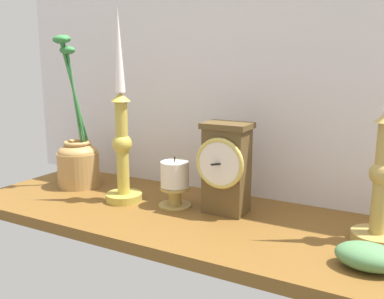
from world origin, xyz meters
The scene contains 8 objects.
ground_plane centered at (0.00, 0.00, -1.20)cm, with size 100.00×36.00×2.40cm, color brown.
back_wall centered at (0.00, 18.50, 32.50)cm, with size 120.00×2.00×65.00cm, color silver.
mantel_clock centered at (7.76, 4.33, 10.01)cm, with size 10.65×9.19×19.36cm.
candlestick_tall_left centered at (-16.07, 0.13, 14.62)cm, with size 8.36×8.36×43.13cm.
candlestick_tall_center centered at (37.74, 3.49, 13.09)cm, with size 8.78×8.78×44.76cm.
brass_vase_jar centered at (-33.75, 3.92, 7.74)cm, with size 10.60×10.60×38.04cm.
pillar_candle_front centered at (-3.82, 2.70, 5.62)cm, with size 7.32×7.32×11.38cm.
ivy_sprig centered at (37.60, -7.96, 2.06)cm, with size 9.93×6.95×4.12cm.
Camera 1 is at (43.11, -74.33, 31.72)cm, focal length 39.52 mm.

